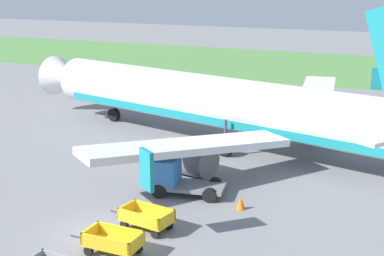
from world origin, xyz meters
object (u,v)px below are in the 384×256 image
airplane (226,104)px  baggage_cart_second_in_row (113,242)px  service_truck_beside_carts (171,175)px  traffic_cone_near_plane (241,203)px  baggage_cart_third_in_row (146,218)px

airplane → baggage_cart_second_in_row: size_ratio=10.47×
baggage_cart_second_in_row → service_truck_beside_carts: (-0.77, 7.65, 0.50)m
airplane → traffic_cone_near_plane: size_ratio=54.36×
airplane → service_truck_beside_carts: 10.33m
baggage_cart_third_in_row → service_truck_beside_carts: bearing=101.0°
airplane → baggage_cart_third_in_row: size_ratio=10.28×
airplane → baggage_cart_second_in_row: (1.25, -17.78, -2.45)m
baggage_cart_second_in_row → traffic_cone_near_plane: bearing=62.8°
service_truck_beside_carts → airplane: bearing=92.7°
airplane → baggage_cart_third_in_row: bearing=-84.6°
baggage_cart_second_in_row → baggage_cart_third_in_row: 2.85m
baggage_cart_third_in_row → traffic_cone_near_plane: baggage_cart_third_in_row is taller
airplane → baggage_cart_second_in_row: bearing=-86.0°
airplane → baggage_cart_third_in_row: 15.20m
service_truck_beside_carts → traffic_cone_near_plane: service_truck_beside_carts is taller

